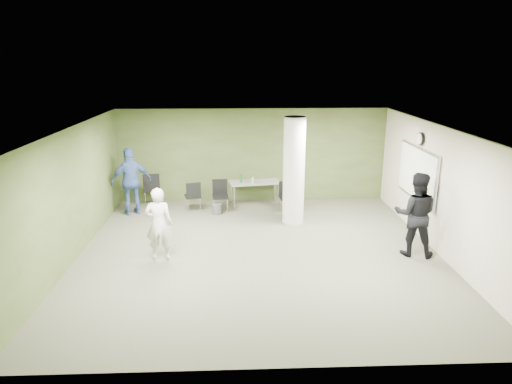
{
  "coord_description": "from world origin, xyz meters",
  "views": [
    {
      "loc": [
        -0.46,
        -9.44,
        4.19
      ],
      "look_at": [
        -0.03,
        1.0,
        1.13
      ],
      "focal_mm": 32.0,
      "sensor_mm": 36.0,
      "label": 1
    }
  ],
  "objects_px": {
    "folding_table": "(255,183)",
    "man_black": "(415,214)",
    "woman_white": "(159,224)",
    "chair_back_left": "(152,187)",
    "man_blue": "(131,181)"
  },
  "relations": [
    {
      "from": "woman_white",
      "to": "man_blue",
      "type": "xyz_separation_m",
      "value": [
        -1.25,
        3.07,
        0.14
      ]
    },
    {
      "from": "man_blue",
      "to": "man_black",
      "type": "bearing_deg",
      "value": 131.06
    },
    {
      "from": "folding_table",
      "to": "woman_white",
      "type": "distance_m",
      "value": 4.36
    },
    {
      "from": "chair_back_left",
      "to": "man_blue",
      "type": "relative_size",
      "value": 0.53
    },
    {
      "from": "woman_white",
      "to": "man_black",
      "type": "bearing_deg",
      "value": 179.98
    },
    {
      "from": "folding_table",
      "to": "woman_white",
      "type": "bearing_deg",
      "value": -129.22
    },
    {
      "from": "chair_back_left",
      "to": "man_black",
      "type": "height_order",
      "value": "man_black"
    },
    {
      "from": "folding_table",
      "to": "man_black",
      "type": "relative_size",
      "value": 0.84
    },
    {
      "from": "folding_table",
      "to": "chair_back_left",
      "type": "xyz_separation_m",
      "value": [
        -3.03,
        0.02,
        -0.07
      ]
    },
    {
      "from": "man_black",
      "to": "man_blue",
      "type": "relative_size",
      "value": 1.0
    },
    {
      "from": "woman_white",
      "to": "man_blue",
      "type": "distance_m",
      "value": 3.32
    },
    {
      "from": "man_black",
      "to": "man_blue",
      "type": "bearing_deg",
      "value": -6.76
    },
    {
      "from": "folding_table",
      "to": "man_blue",
      "type": "bearing_deg",
      "value": -177.63
    },
    {
      "from": "chair_back_left",
      "to": "man_black",
      "type": "bearing_deg",
      "value": 138.1
    },
    {
      "from": "chair_back_left",
      "to": "woman_white",
      "type": "bearing_deg",
      "value": 91.16
    }
  ]
}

